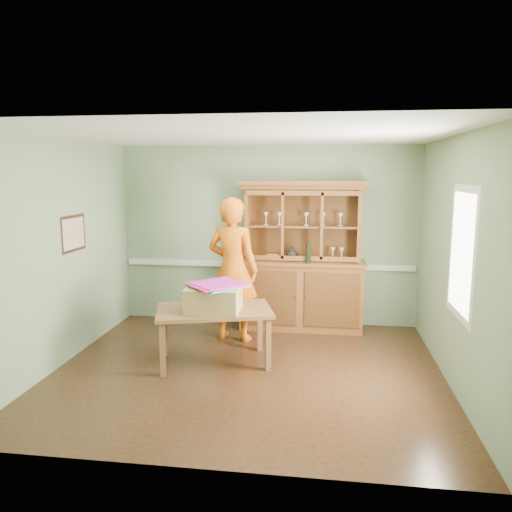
# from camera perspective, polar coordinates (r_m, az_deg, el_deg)

# --- Properties ---
(floor) EXTENTS (4.50, 4.50, 0.00)m
(floor) POSITION_cam_1_polar(r_m,az_deg,el_deg) (6.01, -0.98, -12.95)
(floor) COLOR #432A15
(floor) RESTS_ON ground
(ceiling) EXTENTS (4.50, 4.50, 0.00)m
(ceiling) POSITION_cam_1_polar(r_m,az_deg,el_deg) (5.57, -1.06, 13.66)
(ceiling) COLOR white
(ceiling) RESTS_ON wall_back
(wall_back) EXTENTS (4.50, 0.00, 4.50)m
(wall_back) POSITION_cam_1_polar(r_m,az_deg,el_deg) (7.60, 1.31, 2.36)
(wall_back) COLOR gray
(wall_back) RESTS_ON floor
(wall_left) EXTENTS (0.00, 4.00, 4.00)m
(wall_left) POSITION_cam_1_polar(r_m,az_deg,el_deg) (6.38, -21.41, 0.32)
(wall_left) COLOR gray
(wall_left) RESTS_ON floor
(wall_right) EXTENTS (0.00, 4.00, 4.00)m
(wall_right) POSITION_cam_1_polar(r_m,az_deg,el_deg) (5.74, 21.77, -0.67)
(wall_right) COLOR gray
(wall_right) RESTS_ON floor
(wall_front) EXTENTS (4.50, 0.00, 4.50)m
(wall_front) POSITION_cam_1_polar(r_m,az_deg,el_deg) (3.72, -5.81, -5.31)
(wall_front) COLOR gray
(wall_front) RESTS_ON floor
(chair_rail) EXTENTS (4.41, 0.05, 0.08)m
(chair_rail) POSITION_cam_1_polar(r_m,az_deg,el_deg) (7.64, 1.28, -1.02)
(chair_rail) COLOR silver
(chair_rail) RESTS_ON wall_back
(framed_map) EXTENTS (0.03, 0.60, 0.46)m
(framed_map) POSITION_cam_1_polar(r_m,az_deg,el_deg) (6.60, -20.10, 2.44)
(framed_map) COLOR #301E13
(framed_map) RESTS_ON wall_left
(window_panel) EXTENTS (0.03, 0.96, 1.36)m
(window_panel) POSITION_cam_1_polar(r_m,az_deg,el_deg) (5.42, 22.40, 0.34)
(window_panel) COLOR silver
(window_panel) RESTS_ON wall_right
(china_hutch) EXTENTS (1.85, 0.61, 2.18)m
(china_hutch) POSITION_cam_1_polar(r_m,az_deg,el_deg) (7.41, 5.24, -2.45)
(china_hutch) COLOR brown
(china_hutch) RESTS_ON floor
(dining_table) EXTENTS (1.53, 1.16, 0.68)m
(dining_table) POSITION_cam_1_polar(r_m,az_deg,el_deg) (6.07, -4.81, -6.75)
(dining_table) COLOR brown
(dining_table) RESTS_ON floor
(cardboard_box) EXTENTS (0.62, 0.50, 0.29)m
(cardboard_box) POSITION_cam_1_polar(r_m,az_deg,el_deg) (5.91, -4.88, -4.93)
(cardboard_box) COLOR tan
(cardboard_box) RESTS_ON dining_table
(kite_stack) EXTENTS (0.77, 0.77, 0.04)m
(kite_stack) POSITION_cam_1_polar(r_m,az_deg,el_deg) (5.88, -4.46, -3.33)
(kite_stack) COLOR #36BB77
(kite_stack) RESTS_ON cardboard_box
(person) EXTENTS (0.82, 0.64, 1.98)m
(person) POSITION_cam_1_polar(r_m,az_deg,el_deg) (6.83, -2.65, -1.54)
(person) COLOR orange
(person) RESTS_ON floor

